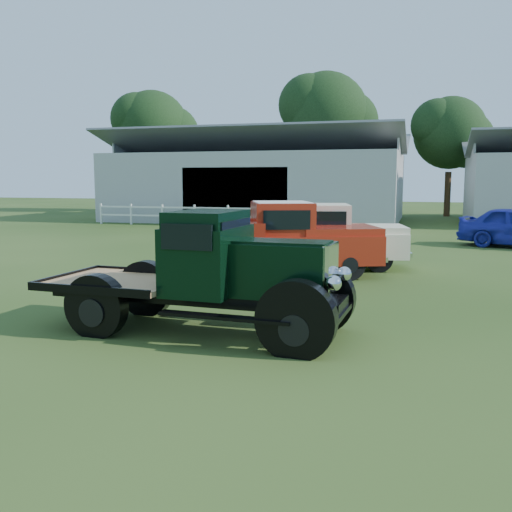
% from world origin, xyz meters
% --- Properties ---
extents(ground, '(120.00, 120.00, 0.00)m').
position_xyz_m(ground, '(0.00, 0.00, 0.00)').
color(ground, '#1F3810').
extents(shed_left, '(18.80, 10.20, 5.60)m').
position_xyz_m(shed_left, '(-7.00, 26.00, 2.80)').
color(shed_left, '#9C9C9C').
rests_on(shed_left, ground).
extents(fence_rail, '(14.20, 0.16, 1.20)m').
position_xyz_m(fence_rail, '(-8.00, 20.00, 0.60)').
color(fence_rail, white).
rests_on(fence_rail, ground).
extents(tree_a, '(6.30, 6.30, 10.50)m').
position_xyz_m(tree_a, '(-18.00, 33.00, 5.25)').
color(tree_a, black).
rests_on(tree_a, ground).
extents(tree_b, '(6.90, 6.90, 11.50)m').
position_xyz_m(tree_b, '(-4.00, 34.00, 5.75)').
color(tree_b, black).
rests_on(tree_b, ground).
extents(tree_c, '(5.40, 5.40, 9.00)m').
position_xyz_m(tree_c, '(5.00, 33.00, 4.50)').
color(tree_c, black).
rests_on(tree_c, ground).
extents(vintage_flatbed, '(5.35, 2.29, 2.09)m').
position_xyz_m(vintage_flatbed, '(-0.11, -0.99, 1.05)').
color(vintage_flatbed, black).
rests_on(vintage_flatbed, ground).
extents(red_pickup, '(6.00, 4.08, 2.04)m').
position_xyz_m(red_pickup, '(-0.30, 4.97, 1.02)').
color(red_pickup, '#9F2413').
rests_on(red_pickup, ground).
extents(white_pickup, '(5.35, 3.00, 1.85)m').
position_xyz_m(white_pickup, '(0.58, 6.81, 0.93)').
color(white_pickup, '#F4EAC4').
rests_on(white_pickup, ground).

